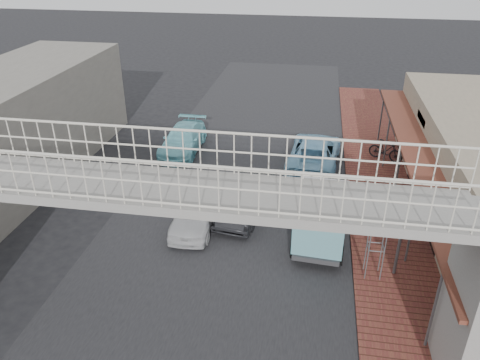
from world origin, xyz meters
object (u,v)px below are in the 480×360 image
(angkot_far, at_px, (183,140))
(motorcycle_near, at_px, (409,216))
(angkot_van, at_px, (322,212))
(arrow_sign, at_px, (432,216))
(dark_sedan, at_px, (245,199))
(white_hatchback, at_px, (195,211))
(street_clock, at_px, (381,217))
(motorcycle_far, at_px, (386,150))
(angkot_curb, at_px, (314,152))

(angkot_far, relative_size, motorcycle_near, 2.52)
(angkot_van, xyz_separation_m, arrow_sign, (3.35, -2.05, 1.45))
(arrow_sign, bearing_deg, dark_sedan, 171.52)
(white_hatchback, relative_size, dark_sedan, 0.92)
(dark_sedan, xyz_separation_m, street_clock, (5.04, -3.47, 1.74))
(motorcycle_far, distance_m, arrow_sign, 10.11)
(angkot_far, xyz_separation_m, arrow_sign, (10.95, -9.48, 2.04))
(white_hatchback, xyz_separation_m, arrow_sign, (8.42, -2.30, 2.04))
(angkot_far, relative_size, angkot_van, 1.11)
(angkot_far, relative_size, street_clock, 1.65)
(motorcycle_near, bearing_deg, angkot_far, 69.84)
(white_hatchback, height_order, dark_sedan, dark_sedan)
(motorcycle_far, height_order, arrow_sign, arrow_sign)
(dark_sedan, bearing_deg, motorcycle_far, 51.93)
(street_clock, bearing_deg, motorcycle_near, 62.70)
(angkot_far, height_order, angkot_van, angkot_van)
(arrow_sign, bearing_deg, motorcycle_far, 110.48)
(motorcycle_far, bearing_deg, angkot_curb, 133.62)
(dark_sedan, bearing_deg, angkot_curb, 69.85)
(motorcycle_near, relative_size, motorcycle_far, 1.02)
(motorcycle_near, height_order, street_clock, street_clock)
(angkot_van, relative_size, street_clock, 1.48)
(dark_sedan, distance_m, street_clock, 6.36)
(angkot_far, xyz_separation_m, motorcycle_far, (10.86, 0.41, -0.03))
(white_hatchback, bearing_deg, angkot_curb, 52.60)
(angkot_far, xyz_separation_m, motorcycle_near, (11.11, -6.00, -0.09))
(angkot_curb, height_order, street_clock, street_clock)
(angkot_curb, relative_size, motorcycle_near, 2.85)
(dark_sedan, relative_size, motorcycle_near, 2.33)
(arrow_sign, bearing_deg, street_clock, -163.42)
(dark_sedan, relative_size, angkot_far, 0.93)
(angkot_van, distance_m, street_clock, 2.93)
(dark_sedan, distance_m, angkot_curb, 6.02)
(white_hatchback, bearing_deg, street_clock, -19.94)
(angkot_curb, distance_m, motorcycle_near, 6.68)
(white_hatchback, xyz_separation_m, angkot_curb, (4.65, 6.58, 0.06))
(dark_sedan, xyz_separation_m, angkot_curb, (2.80, 5.33, 0.02))
(angkot_far, relative_size, arrow_sign, 1.44)
(white_hatchback, relative_size, angkot_curb, 0.75)
(angkot_curb, bearing_deg, white_hatchback, 59.47)
(dark_sedan, xyz_separation_m, angkot_far, (-4.38, 5.93, -0.04))
(angkot_van, distance_m, motorcycle_near, 3.85)
(angkot_van, bearing_deg, dark_sedan, 159.07)
(white_hatchback, xyz_separation_m, angkot_far, (-2.53, 7.18, -0.00))
(street_clock, bearing_deg, angkot_far, 134.21)
(angkot_curb, relative_size, angkot_far, 1.13)
(angkot_far, height_order, street_clock, street_clock)
(motorcycle_near, bearing_deg, white_hatchback, 106.06)
(angkot_far, xyz_separation_m, street_clock, (9.42, -9.39, 1.77))
(white_hatchback, relative_size, angkot_van, 0.95)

